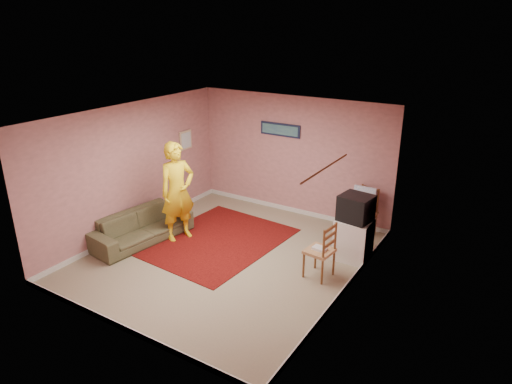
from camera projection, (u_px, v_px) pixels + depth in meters
The scene contains 26 objects.
ground at pixel (227, 257), 8.33m from camera, with size 5.00×5.00×0.00m, color gray.
wall_back at pixel (293, 156), 9.85m from camera, with size 4.50×0.02×2.60m, color tan.
wall_front at pixel (114, 248), 5.88m from camera, with size 4.50×0.02×2.60m, color tan.
wall_left at pixel (132, 169), 8.97m from camera, with size 0.02×5.00×2.60m, color tan.
wall_right at pixel (350, 218), 6.76m from camera, with size 0.02×5.00×2.60m, color tan.
ceiling at pixel (224, 116), 7.41m from camera, with size 4.50×5.00×0.02m, color silver.
baseboard_back at pixel (291, 209), 10.29m from camera, with size 4.50×0.02×0.10m, color silver.
baseboard_front at pixel (124, 328), 6.33m from camera, with size 4.50×0.02×0.10m, color silver.
baseboard_left at pixel (139, 227), 9.41m from camera, with size 0.02×5.00×0.10m, color silver.
baseboard_right at pixel (343, 290), 7.21m from camera, with size 0.02×5.00×0.10m, color silver.
window at pixel (325, 231), 5.99m from camera, with size 0.01×1.10×1.50m, color black.
curtain_sheer at pixel (319, 249), 5.95m from camera, with size 0.01×0.75×2.10m, color silver.
curtain_floral at pixel (338, 229), 6.52m from camera, with size 0.01×0.35×2.10m, color #F2E7CE.
curtain_rod at pixel (326, 168), 5.71m from camera, with size 0.02×0.02×1.40m, color brown.
picture_back at pixel (280, 130), 9.78m from camera, with size 0.95×0.04×0.28m.
picture_left at pixel (186, 140), 10.14m from camera, with size 0.04×0.38×0.42m.
area_rug at pixel (216, 240), 8.93m from camera, with size 2.21×2.76×0.01m, color black.
tv_cabinet at pixel (353, 239), 8.15m from camera, with size 0.59×0.54×0.76m, color silver.
crt_tv at pixel (356, 208), 7.94m from camera, with size 0.60×0.55×0.46m.
chair_a at pixel (364, 207), 9.00m from camera, with size 0.54×0.53×0.53m.
dvd_player at pixel (363, 210), 9.02m from camera, with size 0.35×0.25×0.06m, color #A3A3A7.
blue_throw at pixel (364, 198), 8.93m from camera, with size 0.44×0.05×0.46m, color #87ACDE.
chair_b at pixel (320, 244), 7.50m from camera, with size 0.47×0.49×0.53m.
game_console at pixel (320, 248), 7.53m from camera, with size 0.22×0.16×0.05m, color silver.
sofa at pixel (142, 227), 8.85m from camera, with size 2.01×0.79×0.59m, color brown.
person at pixel (178, 192), 8.73m from camera, with size 0.71×0.47×1.95m, color yellow.
Camera 1 is at (4.32, -5.99, 4.05)m, focal length 32.00 mm.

